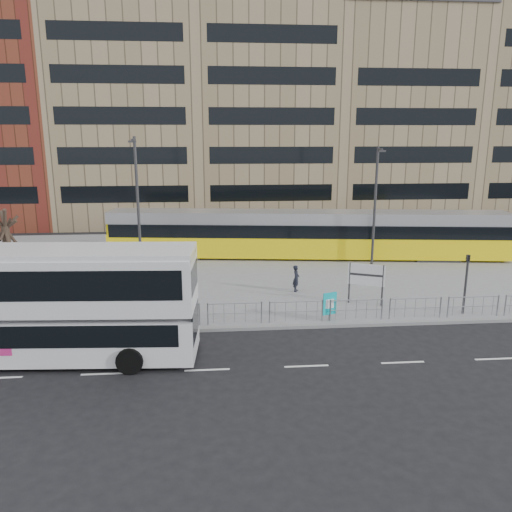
{
  "coord_description": "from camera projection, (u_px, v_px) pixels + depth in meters",
  "views": [
    {
      "loc": [
        -1.58,
        -22.27,
        9.08
      ],
      "look_at": [
        0.79,
        6.0,
        2.19
      ],
      "focal_mm": 35.0,
      "sensor_mm": 36.0,
      "label": 1
    }
  ],
  "objects": [
    {
      "name": "lamp_post_east",
      "position": [
        375.0,
        202.0,
        34.25
      ],
      "size": [
        0.45,
        1.04,
        8.21
      ],
      "color": "#2D2D30",
      "rests_on": "plaza"
    },
    {
      "name": "tram",
      "position": [
        307.0,
        234.0,
        37.09
      ],
      "size": [
        29.5,
        6.33,
        3.46
      ],
      "rotation": [
        0.0,
        0.0,
        -0.12
      ],
      "color": "yellow",
      "rests_on": "plaza"
    },
    {
      "name": "plaza",
      "position": [
        238.0,
        265.0,
        35.44
      ],
      "size": [
        64.0,
        24.0,
        0.15
      ],
      "primitive_type": "cube",
      "color": "gray",
      "rests_on": "ground"
    },
    {
      "name": "building_row",
      "position": [
        241.0,
        99.0,
        54.09
      ],
      "size": [
        70.4,
        18.4,
        31.2
      ],
      "color": "brown",
      "rests_on": "ground"
    },
    {
      "name": "ad_panel",
      "position": [
        330.0,
        304.0,
        24.58
      ],
      "size": [
        0.73,
        0.3,
        1.41
      ],
      "rotation": [
        0.0,
        0.0,
        0.34
      ],
      "color": "#2D2D30",
      "rests_on": "plaza"
    },
    {
      "name": "lamp_post_west",
      "position": [
        138.0,
        204.0,
        30.77
      ],
      "size": [
        0.45,
        1.04,
        8.86
      ],
      "color": "#2D2D30",
      "rests_on": "plaza"
    },
    {
      "name": "bare_tree",
      "position": [
        2.0,
        206.0,
        27.87
      ],
      "size": [
        3.86,
        3.86,
        6.84
      ],
      "color": "black",
      "rests_on": "plaza"
    },
    {
      "name": "road_markings",
      "position": [
        282.0,
        367.0,
        20.04
      ],
      "size": [
        62.0,
        0.12,
        0.01
      ],
      "primitive_type": "cube",
      "color": "white",
      "rests_on": "ground"
    },
    {
      "name": "ground",
      "position": [
        250.0,
        330.0,
        23.84
      ],
      "size": [
        120.0,
        120.0,
        0.0
      ],
      "primitive_type": "plane",
      "color": "black",
      "rests_on": "ground"
    },
    {
      "name": "traffic_light_west",
      "position": [
        116.0,
        282.0,
        24.19
      ],
      "size": [
        0.17,
        0.2,
        3.1
      ],
      "rotation": [
        0.0,
        0.0,
        0.03
      ],
      "color": "#2D2D30",
      "rests_on": "plaza"
    },
    {
      "name": "double_decker_bus",
      "position": [
        49.0,
        301.0,
        20.16
      ],
      "size": [
        11.92,
        3.55,
        4.71
      ],
      "rotation": [
        0.0,
        0.0,
        -0.06
      ],
      "color": "silver",
      "rests_on": "ground"
    },
    {
      "name": "traffic_light_east",
      "position": [
        466.0,
        276.0,
        25.2
      ],
      "size": [
        0.18,
        0.22,
        3.1
      ],
      "rotation": [
        0.0,
        0.0,
        0.1
      ],
      "color": "#2D2D30",
      "rests_on": "plaza"
    },
    {
      "name": "pedestrian",
      "position": [
        296.0,
        278.0,
        29.11
      ],
      "size": [
        0.54,
        0.66,
        1.56
      ],
      "primitive_type": "imported",
      "rotation": [
        0.0,
        0.0,
        1.23
      ],
      "color": "black",
      "rests_on": "plaza"
    },
    {
      "name": "kerb",
      "position": [
        250.0,
        328.0,
        23.87
      ],
      "size": [
        64.0,
        0.25,
        0.17
      ],
      "primitive_type": "cube",
      "color": "gray",
      "rests_on": "ground"
    },
    {
      "name": "pedestrian_barrier",
      "position": [
        290.0,
        306.0,
        24.25
      ],
      "size": [
        32.07,
        0.07,
        1.1
      ],
      "color": "#979AA0",
      "rests_on": "plaza"
    },
    {
      "name": "station_sign",
      "position": [
        366.0,
        277.0,
        26.7
      ],
      "size": [
        1.82,
        0.83,
        2.24
      ],
      "rotation": [
        0.0,
        0.0,
        -0.4
      ],
      "color": "#2D2D30",
      "rests_on": "plaza"
    }
  ]
}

